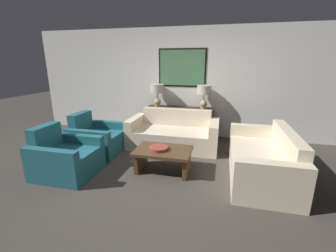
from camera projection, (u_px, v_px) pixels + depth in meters
name	position (u px, v px, depth m)	size (l,w,h in m)	color
ground_plane	(153.00, 179.00, 3.66)	(20.00, 20.00, 0.00)	#3D3833
back_wall	(182.00, 83.00, 5.64)	(7.86, 0.12, 2.65)	silver
console_table	(180.00, 122.00, 5.66)	(1.64, 0.37, 0.76)	#332319
table_lamp_left	(157.00, 91.00, 5.58)	(0.33, 0.33, 0.55)	tan
table_lamp_right	(204.00, 93.00, 5.32)	(0.33, 0.33, 0.55)	tan
couch_by_back_wall	(174.00, 134.00, 5.03)	(1.95, 0.94, 0.79)	beige
couch_by_side	(263.00, 160.00, 3.71)	(0.94, 1.95, 0.79)	beige
coffee_table	(163.00, 156.00, 3.86)	(0.95, 0.65, 0.40)	#4C331E
decorative_bowl	(159.00, 148.00, 3.81)	(0.33, 0.33, 0.05)	#93382D
armchair_near_back_wall	(97.00, 139.00, 4.68)	(0.93, 0.87, 0.83)	#1E5B66
armchair_near_camera	(65.00, 158.00, 3.77)	(0.93, 0.87, 0.83)	#1E5B66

